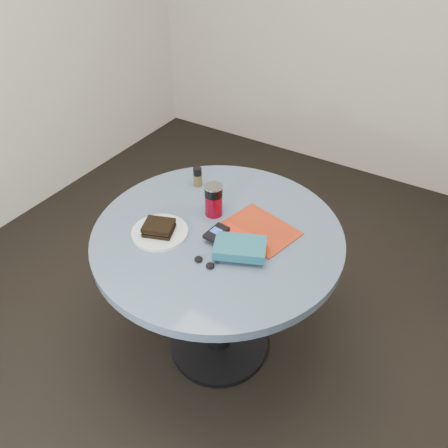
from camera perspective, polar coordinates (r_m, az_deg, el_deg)
The scene contains 11 objects.
ground at distance 2.29m, azimuth -0.66°, elevation -15.50°, with size 4.00×4.00×0.00m, color black.
table at distance 1.84m, azimuth -0.80°, elevation -4.85°, with size 1.00×1.00×0.75m.
plate at distance 1.74m, azimuth -8.38°, elevation -1.08°, with size 0.22×0.22×0.01m, color silver.
sandwich at distance 1.72m, azimuth -8.52°, elevation -0.47°, with size 0.14×0.13×0.04m.
soda_can at distance 1.78m, azimuth -1.36°, elevation 3.15°, with size 0.08×0.08×0.14m.
pepper_grinder at distance 1.97m, azimuth -3.46°, elevation 6.17°, with size 0.04×0.04×0.09m.
magazine at distance 1.75m, azimuth 4.72°, elevation -0.70°, with size 0.28×0.21×0.01m, color maroon.
red_book at distance 1.67m, azimuth 1.71°, elevation -2.13°, with size 0.18×0.12×0.01m, color #AB250D.
novel at distance 1.60m, azimuth 2.10°, elevation -3.11°, with size 0.19×0.12×0.04m, color #144F62.
mp3_player at distance 1.68m, azimuth -1.01°, elevation -1.13°, with size 0.07×0.11×0.02m.
headphones at distance 1.59m, azimuth -2.59°, elevation -5.02°, with size 0.09×0.04×0.02m.
Camera 1 is at (0.72, -1.12, 1.86)m, focal length 35.00 mm.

